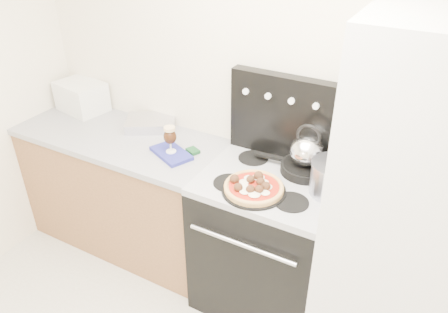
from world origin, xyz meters
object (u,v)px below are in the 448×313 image
Objects in this scene: base_cabinet at (128,192)px; pizza_pan at (254,190)px; stove_body at (267,244)px; skillet at (305,168)px; stock_pot at (333,179)px; pizza at (254,186)px; oven_mitt at (171,153)px; tea_kettle at (307,148)px; fridge at (403,215)px; toaster_oven at (82,96)px; beer_glass at (170,139)px.

pizza_pan is at bearing -9.50° from base_cabinet.
skillet is (0.14, 0.16, 0.50)m from stove_body.
stove_body is 0.66m from stock_pot.
base_cabinet is 1.21m from pizza.
oven_mitt is 0.99m from stock_pot.
stock_pot is (0.19, -0.12, -0.07)m from tea_kettle.
fridge reaches higher than toaster_oven.
beer_glass reaches higher than stock_pot.
skillet is at bearing 8.68° from toaster_oven.
tea_kettle is (1.24, 0.13, 0.64)m from base_cabinet.
pizza is (-0.73, -0.13, 0.00)m from fridge.
oven_mitt is at bearing -167.06° from skillet.
fridge is 8.03× the size of stock_pot.
tea_kettle is at bearing 8.68° from toaster_oven.
pizza_pan is 0.38m from tea_kettle.
stove_body is 3.72× the size of stock_pot.
base_cabinet is 0.76× the size of fridge.
fridge is 11.05× the size of beer_glass.
beer_glass is at bearing 168.30° from pizza.
pizza_pan is 1.63× the size of tea_kettle.
fridge is 0.38m from stock_pot.
tea_kettle reaches higher than stove_body.
fridge is at bearing -17.90° from skillet.
stove_body is 0.87m from fridge.
skillet is (1.24, 0.13, 0.51)m from base_cabinet.
stove_body is (1.10, -0.02, 0.01)m from base_cabinet.
tea_kettle is 0.89× the size of stock_pot.
pizza reaches higher than base_cabinet.
pizza is at bearing -112.89° from tea_kettle.
fridge is at bearing 10.05° from pizza.
skillet is (0.17, 0.31, 0.02)m from pizza_pan.
pizza_pan is (0.62, -0.13, -0.08)m from beer_glass.
beer_glass is at bearing 168.30° from pizza_pan.
base_cabinet is at bearing 178.70° from stove_body.
stock_pot is at bearing -26.85° from tea_kettle.
stock_pot is (0.98, 0.06, -0.00)m from beer_glass.
fridge is 0.60m from tea_kettle.
base_cabinet is 6.13× the size of stock_pot.
stock_pot is (0.36, 0.19, 0.08)m from pizza_pan.
base_cabinet is at bearing -174.00° from skillet.
pizza is at bearing -152.92° from stock_pot.
stove_body is at bearing 78.35° from pizza_pan.
pizza reaches higher than pizza_pan.
base_cabinet is 0.66m from oven_mitt.
stove_body is 0.46× the size of fridge.
stove_body is at bearing 177.95° from fridge.
fridge is at bearing -2.05° from stove_body.
pizza is at bearing -169.95° from fridge.
stove_body reaches higher than base_cabinet.
stove_body is at bearing 2.30° from oven_mitt.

